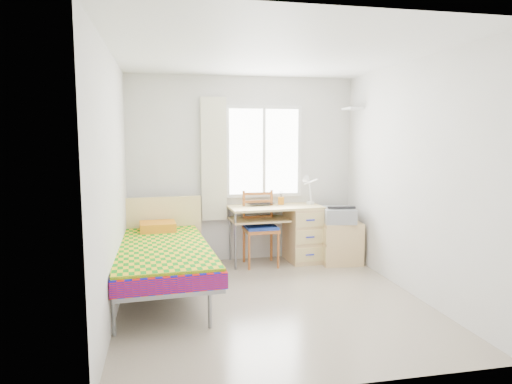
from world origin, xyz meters
TOP-DOWN VIEW (x-y plane):
  - floor at (0.00, 0.00)m, footprint 3.50×3.50m
  - ceiling at (0.00, 0.00)m, footprint 3.50×3.50m
  - wall_back at (0.00, 1.75)m, footprint 3.20×0.00m
  - wall_left at (-1.60, 0.00)m, footprint 0.00×3.50m
  - wall_right at (1.60, 0.00)m, footprint 0.00×3.50m
  - window at (0.30, 1.73)m, footprint 1.10×0.04m
  - curtain at (-0.42, 1.68)m, footprint 0.35×0.05m
  - floating_shelf at (1.49, 1.40)m, footprint 0.20×0.32m
  - bed at (-1.15, 0.51)m, footprint 1.18×2.29m
  - desk at (0.75, 1.47)m, footprint 1.32×0.67m
  - chair at (0.18, 1.42)m, footprint 0.45×0.45m
  - cabinet at (1.29, 1.26)m, footprint 0.57×0.51m
  - printer at (1.25, 1.25)m, footprint 0.49×0.54m
  - laptop at (0.24, 1.53)m, footprint 0.41×0.30m
  - pen_cup at (0.52, 1.60)m, footprint 0.11×0.11m
  - task_lamp at (0.88, 1.44)m, footprint 0.23×0.33m
  - book at (0.24, 1.45)m, footprint 0.26×0.31m

SIDE VIEW (x-z plane):
  - floor at x=0.00m, z-range 0.00..0.00m
  - cabinet at x=1.29m, z-range 0.00..0.59m
  - desk at x=0.75m, z-range 0.03..0.84m
  - bed at x=-1.15m, z-range -0.02..0.95m
  - chair at x=0.18m, z-range 0.06..1.08m
  - book at x=0.24m, z-range 0.58..0.60m
  - printer at x=1.25m, z-range 0.59..0.79m
  - laptop at x=0.24m, z-range 0.80..0.83m
  - pen_cup at x=0.52m, z-range 0.80..0.91m
  - task_lamp at x=0.88m, z-range 0.86..1.29m
  - wall_left at x=-1.60m, z-range -0.45..3.05m
  - wall_right at x=1.60m, z-range -0.45..3.05m
  - wall_back at x=0.00m, z-range -0.30..2.90m
  - curtain at x=-0.42m, z-range 0.60..2.30m
  - window at x=0.30m, z-range 0.90..2.20m
  - floating_shelf at x=1.49m, z-range 2.13..2.17m
  - ceiling at x=0.00m, z-range 2.60..2.60m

